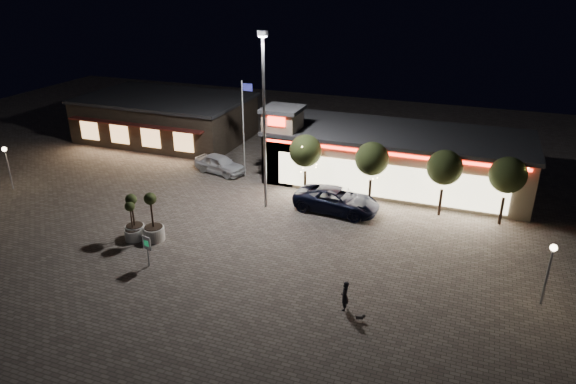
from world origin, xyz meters
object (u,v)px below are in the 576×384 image
at_px(planter_left, 134,224).
at_px(planter_mid, 133,228).
at_px(pickup_truck, 337,200).
at_px(valet_sign, 147,246).
at_px(white_sedan, 220,164).
at_px(pedestrian, 345,296).

relative_size(planter_left, planter_mid, 1.13).
bearing_deg(pickup_truck, valet_sign, 147.81).
height_order(pickup_truck, white_sedan, pickup_truck).
distance_m(pickup_truck, white_sedan, 11.96).
height_order(pedestrian, valet_sign, valet_sign).
height_order(pickup_truck, valet_sign, valet_sign).
bearing_deg(pickup_truck, planter_mid, 132.79).
relative_size(pedestrian, valet_sign, 0.84).
distance_m(white_sedan, valet_sign, 15.26).
distance_m(white_sedan, planter_left, 12.24).
relative_size(white_sedan, planter_mid, 1.75).
bearing_deg(planter_mid, valet_sign, -40.40).
distance_m(planter_left, planter_mid, 0.36).
relative_size(planter_mid, valet_sign, 1.39).
xyz_separation_m(pedestrian, planter_mid, (-14.52, 2.42, 0.02)).
distance_m(pedestrian, valet_sign, 11.76).
bearing_deg(planter_mid, white_sedan, 91.62).
distance_m(white_sedan, pedestrian, 21.11).
height_order(pickup_truck, planter_mid, planter_mid).
xyz_separation_m(planter_left, valet_sign, (2.88, -2.69, 0.41)).
xyz_separation_m(white_sedan, planter_mid, (0.36, -12.57, 0.03)).
bearing_deg(pickup_truck, planter_left, 131.46).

